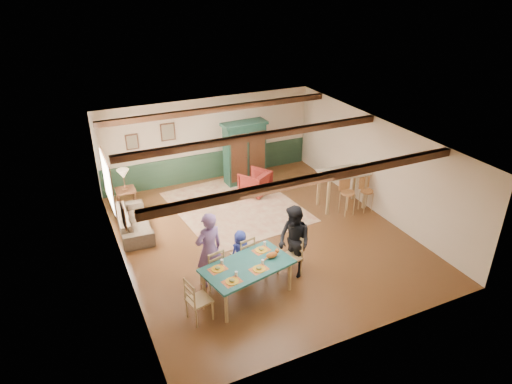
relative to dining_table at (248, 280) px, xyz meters
name	(u,v)px	position (x,y,z in m)	size (l,w,h in m)	color
floor	(262,236)	(1.32, 2.02, -0.39)	(8.00, 8.00, 0.00)	#4B2A15
wall_back	(209,139)	(1.32, 6.02, 0.96)	(7.00, 0.02, 2.70)	beige
wall_left	(119,219)	(-2.18, 2.02, 0.96)	(0.02, 8.00, 2.70)	beige
wall_right	(376,166)	(4.82, 2.02, 0.96)	(0.02, 8.00, 2.70)	beige
ceiling	(263,138)	(1.32, 2.02, 2.31)	(7.00, 8.00, 0.02)	white
wainscot_back	(210,166)	(1.32, 6.00, 0.06)	(6.95, 0.03, 0.90)	#1B3222
ceiling_beam_front	(314,179)	(1.32, -0.28, 2.22)	(6.95, 0.16, 0.16)	black
ceiling_beam_mid	(256,137)	(1.32, 2.42, 2.22)	(6.95, 0.16, 0.16)	black
ceiling_beam_back	(218,109)	(1.32, 5.02, 2.22)	(6.95, 0.16, 0.16)	black
window_left	(107,181)	(-2.15, 3.72, 1.16)	(0.06, 1.60, 1.30)	white
picture_left_wall	(123,215)	(-2.15, 1.42, 1.36)	(0.04, 0.42, 0.52)	gray
picture_back_a	(168,132)	(0.02, 5.99, 1.41)	(0.45, 0.04, 0.55)	gray
picture_back_b	(132,142)	(-1.08, 5.99, 1.26)	(0.38, 0.04, 0.48)	gray
dining_table	(248,280)	(0.00, 0.00, 0.00)	(1.86, 1.03, 0.77)	#1A544F
dining_chair_far_left	(212,267)	(-0.56, 0.64, 0.10)	(0.43, 0.45, 0.98)	#9F7E4F
dining_chair_far_right	(243,254)	(0.24, 0.81, 0.10)	(0.43, 0.45, 0.98)	#9F7E4F
dining_chair_end_left	(199,299)	(-1.16, -0.26, 0.10)	(0.43, 0.45, 0.98)	#9F7E4F
dining_chair_end_right	(290,257)	(1.16, 0.26, 0.10)	(0.43, 0.45, 0.98)	#9F7E4F
person_man	(209,250)	(-0.58, 0.72, 0.50)	(0.65, 0.43, 1.78)	#815C9E
person_woman	(294,242)	(1.26, 0.28, 0.46)	(0.83, 0.64, 1.70)	black
person_child	(241,251)	(0.22, 0.89, 0.13)	(0.51, 0.33, 1.04)	#253397
cat	(272,254)	(0.58, 0.02, 0.48)	(0.37, 0.14, 0.19)	#C56022
place_setting_near_left	(232,280)	(-0.50, -0.37, 0.44)	(0.41, 0.31, 0.11)	gold
place_setting_near_center	(259,267)	(0.16, -0.23, 0.44)	(0.41, 0.31, 0.11)	gold
place_setting_far_left	(218,267)	(-0.61, 0.13, 0.44)	(0.41, 0.31, 0.11)	gold
place_setting_far_right	(261,248)	(0.50, 0.37, 0.44)	(0.41, 0.31, 0.11)	gold
area_rug	(236,206)	(1.30, 3.79, -0.38)	(3.29, 3.90, 0.01)	beige
armoire	(245,153)	(2.25, 5.28, 0.62)	(1.43, 0.57, 2.01)	black
armchair	(255,183)	(2.18, 4.35, -0.02)	(0.79, 0.81, 0.74)	#511010
sofa	(134,221)	(-1.66, 3.69, -0.10)	(1.98, 0.78, 0.58)	#43372A
end_table	(127,200)	(-1.60, 4.92, -0.06)	(0.54, 0.54, 0.66)	black
table_lamp	(124,180)	(-1.60, 4.92, 0.58)	(0.34, 0.34, 0.61)	tan
counter_table	(342,189)	(4.09, 2.51, 0.18)	(1.35, 0.79, 1.13)	#BAAD91
bar_stool_left	(347,197)	(3.97, 2.07, 0.16)	(0.39, 0.43, 1.09)	#BD8049
bar_stool_right	(366,195)	(4.60, 2.02, 0.11)	(0.35, 0.39, 1.00)	#BD8049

